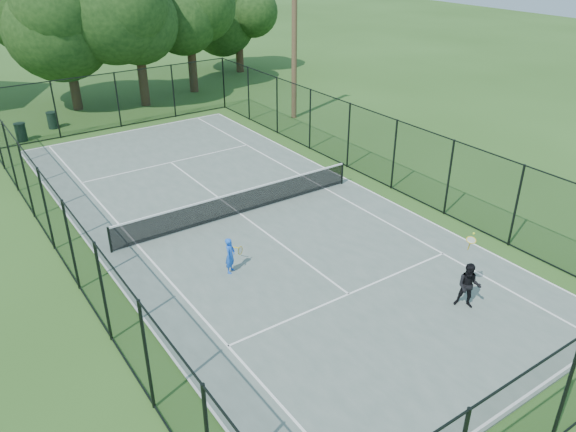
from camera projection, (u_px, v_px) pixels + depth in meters
ground at (240, 215)px, 21.42m from camera, size 120.00×120.00×0.00m
tennis_court at (240, 215)px, 21.41m from camera, size 11.00×24.00×0.06m
tennis_net at (240, 202)px, 21.16m from camera, size 10.08×0.08×0.95m
fence at (239, 179)px, 20.73m from camera, size 13.10×26.10×3.00m
tree_near_left at (62, 16)px, 31.48m from camera, size 6.70×6.70×8.74m
tree_near_mid at (135, 14)px, 32.28m from camera, size 6.63×6.63×8.67m
tree_near_right at (189, 18)px, 35.45m from camera, size 5.37×5.37×7.41m
tree_far_right at (238, 16)px, 40.88m from camera, size 4.96×4.96×6.56m
trash_bin_left at (21, 132)px, 28.66m from camera, size 0.58×0.58×0.94m
trash_bin_right at (52, 120)px, 30.51m from camera, size 0.58×0.58×0.90m
utility_pole at (294, 49)px, 30.70m from camera, size 1.40×0.30×7.58m
player_blue at (230, 255)px, 17.55m from camera, size 0.84×0.49×1.19m
player_black at (469, 286)px, 15.87m from camera, size 0.83×0.92×2.19m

